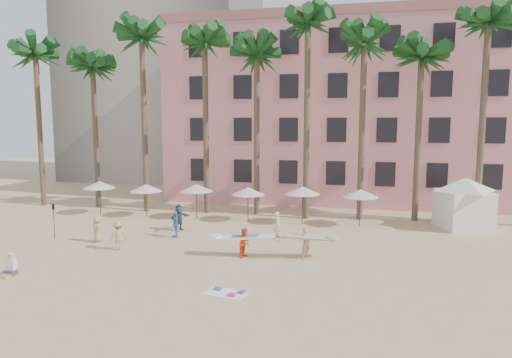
{
  "coord_description": "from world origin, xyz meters",
  "views": [
    {
      "loc": [
        6.64,
        -19.43,
        7.31
      ],
      "look_at": [
        1.04,
        6.0,
        4.0
      ],
      "focal_mm": 32.0,
      "sensor_mm": 36.0,
      "label": 1
    }
  ],
  "objects": [
    {
      "name": "carrier_yellow",
      "position": [
        4.15,
        4.24,
        0.97
      ],
      "size": [
        3.07,
        1.46,
        1.7
      ],
      "color": "tan",
      "rests_on": "ground"
    },
    {
      "name": "palm_row",
      "position": [
        0.51,
        15.0,
        12.97
      ],
      "size": [
        44.4,
        5.4,
        16.3
      ],
      "color": "brown",
      "rests_on": "ground"
    },
    {
      "name": "umbrella_row",
      "position": [
        -3.0,
        12.5,
        2.33
      ],
      "size": [
        22.5,
        2.7,
        2.73
      ],
      "color": "#332B23",
      "rests_on": "ground"
    },
    {
      "name": "cabana",
      "position": [
        13.92,
        13.59,
        2.07
      ],
      "size": [
        5.6,
        5.6,
        3.5
      ],
      "color": "white",
      "rests_on": "ground"
    },
    {
      "name": "pink_hotel",
      "position": [
        7.0,
        26.0,
        8.0
      ],
      "size": [
        35.0,
        14.0,
        16.0
      ],
      "primitive_type": "cube",
      "color": "pink",
      "rests_on": "ground"
    },
    {
      "name": "beach_towel",
      "position": [
        1.42,
        -1.44,
        0.03
      ],
      "size": [
        1.97,
        1.35,
        0.14
      ],
      "color": "white",
      "rests_on": "ground"
    },
    {
      "name": "ground",
      "position": [
        0.0,
        0.0,
        0.0
      ],
      "size": [
        120.0,
        120.0,
        0.0
      ],
      "primitive_type": "plane",
      "color": "#D1B789",
      "rests_on": "ground"
    },
    {
      "name": "carrier_white",
      "position": [
        0.89,
        3.87,
        0.87
      ],
      "size": [
        3.31,
        0.98,
        1.57
      ],
      "color": "#F35019",
      "rests_on": "ground"
    },
    {
      "name": "paddle",
      "position": [
        -11.6,
        4.96,
        1.41
      ],
      "size": [
        0.18,
        0.04,
        2.23
      ],
      "color": "black",
      "rests_on": "ground"
    },
    {
      "name": "beachgoers",
      "position": [
        -5.11,
        6.54,
        0.84
      ],
      "size": [
        11.26,
        6.52,
        1.75
      ],
      "color": "tan",
      "rests_on": "ground"
    },
    {
      "name": "seated_man",
      "position": [
        -9.35,
        -1.43,
        0.37
      ],
      "size": [
        0.47,
        0.82,
        1.06
      ],
      "color": "#3F3F4C",
      "rests_on": "ground"
    }
  ]
}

